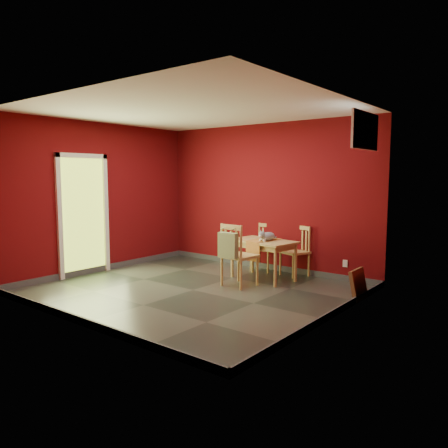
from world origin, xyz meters
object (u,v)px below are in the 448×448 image
Objects in this scene: dining_table at (263,245)px; chair_near at (238,254)px; tote_bag at (228,245)px; cat at (268,235)px; picture_frame at (358,285)px; chair_far_right at (297,250)px; chair_far_left at (265,247)px.

chair_near reaches higher than dining_table.
chair_near reaches higher than tote_bag.
cat is 1.75m from picture_frame.
chair_far_right is 1.90× the size of tote_bag.
cat is (0.08, -0.00, 0.18)m from dining_table.
tote_bag is 1.05× the size of picture_frame.
tote_bag is (0.31, -1.50, 0.25)m from chair_far_left.
chair_far_right is (0.30, 0.61, -0.14)m from dining_table.
tote_bag reaches higher than picture_frame.
dining_table is at bearing 173.46° from picture_frame.
tote_bag is (-0.37, -1.48, 0.24)m from chair_far_right.
dining_table is at bearing -115.99° from chair_far_right.
tote_bag reaches higher than chair_far_left.
chair_near is (-0.36, -1.25, 0.06)m from chair_far_right.
cat is (0.47, -0.63, 0.33)m from chair_far_left.
chair_far_right is at bearing 75.92° from tote_bag.
cat is 0.91× the size of picture_frame.
picture_frame is (1.80, 0.44, -0.29)m from chair_near.
picture_frame is at bearing -29.38° from chair_far_right.
chair_near is at bearing -95.48° from dining_table.
cat reaches higher than dining_table.
tote_bag reaches higher than cat.
dining_table is 2.88× the size of cat.
tote_bag is (-0.01, -0.23, 0.18)m from chair_near.
dining_table is 1.15× the size of chair_near.
dining_table is at bearing -58.74° from chair_far_left.
cat reaches higher than picture_frame.
chair_far_left is 0.86× the size of chair_near.
chair_near is 0.70m from cat.
chair_far_left is at bearing 101.60° from tote_bag.
picture_frame is at bearing -21.39° from chair_far_left.
dining_table is at bearing 84.52° from chair_near.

